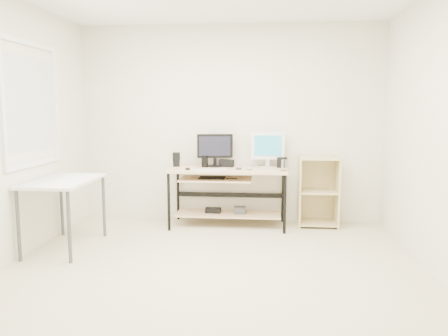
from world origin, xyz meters
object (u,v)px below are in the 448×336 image
object	(u,v)px
shelf_unit	(318,191)
desk	(226,185)
black_monitor	(215,148)
audio_controller	(205,161)
white_imac	(268,146)
side_table	(64,187)

from	to	relation	value
shelf_unit	desk	bearing A→B (deg)	-172.23
black_monitor	audio_controller	bearing A→B (deg)	-160.41
black_monitor	desk	bearing A→B (deg)	-56.17
black_monitor	white_imac	size ratio (longest dim) A/B	1.01
desk	audio_controller	world-z (taller)	audio_controller
shelf_unit	white_imac	bearing A→B (deg)	176.13
black_monitor	white_imac	bearing A→B (deg)	-7.68
side_table	white_imac	xyz separation A→B (m)	(2.18, 1.26, 0.35)
audio_controller	white_imac	bearing A→B (deg)	16.78
shelf_unit	white_imac	xyz separation A→B (m)	(-0.65, 0.04, 0.57)
desk	side_table	world-z (taller)	same
shelf_unit	white_imac	distance (m)	0.86
side_table	shelf_unit	bearing A→B (deg)	23.33
black_monitor	white_imac	distance (m)	0.69
desk	side_table	distance (m)	1.97
desk	shelf_unit	world-z (taller)	shelf_unit
side_table	shelf_unit	size ratio (longest dim) A/B	1.11
white_imac	audio_controller	bearing A→B (deg)	-174.93
side_table	white_imac	world-z (taller)	white_imac
desk	white_imac	world-z (taller)	white_imac
shelf_unit	black_monitor	distance (m)	1.44
desk	shelf_unit	xyz separation A→B (m)	(1.18, 0.16, -0.09)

